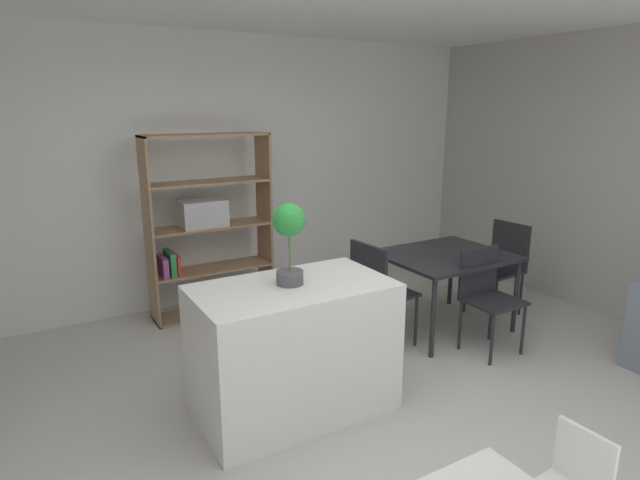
{
  "coord_description": "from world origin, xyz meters",
  "views": [
    {
      "loc": [
        -1.8,
        -2.54,
        2.06
      ],
      "look_at": [
        -0.05,
        0.45,
        1.17
      ],
      "focal_mm": 29.44,
      "sensor_mm": 36.0,
      "label": 1
    }
  ],
  "objects_px": {
    "dining_chair_near": "(486,290)",
    "dining_table": "(445,261)",
    "dining_chair_island_side": "(377,285)",
    "potted_plant_on_island": "(289,233)",
    "dining_chair_window_side": "(502,260)",
    "kitchen_island": "(293,348)",
    "open_bookshelf": "(205,225)"
  },
  "relations": [
    {
      "from": "kitchen_island",
      "to": "dining_chair_island_side",
      "type": "distance_m",
      "value": 1.2
    },
    {
      "from": "dining_chair_near",
      "to": "dining_chair_window_side",
      "type": "height_order",
      "value": "dining_chair_window_side"
    },
    {
      "from": "open_bookshelf",
      "to": "dining_chair_window_side",
      "type": "bearing_deg",
      "value": -29.75
    },
    {
      "from": "potted_plant_on_island",
      "to": "dining_chair_window_side",
      "type": "relative_size",
      "value": 0.59
    },
    {
      "from": "dining_chair_island_side",
      "to": "open_bookshelf",
      "type": "bearing_deg",
      "value": 29.87
    },
    {
      "from": "potted_plant_on_island",
      "to": "dining_table",
      "type": "bearing_deg",
      "value": 14.83
    },
    {
      "from": "dining_chair_near",
      "to": "dining_chair_window_side",
      "type": "distance_m",
      "value": 0.94
    },
    {
      "from": "kitchen_island",
      "to": "dining_chair_island_side",
      "type": "bearing_deg",
      "value": 25.46
    },
    {
      "from": "potted_plant_on_island",
      "to": "dining_chair_window_side",
      "type": "distance_m",
      "value": 2.8
    },
    {
      "from": "dining_table",
      "to": "open_bookshelf",
      "type": "bearing_deg",
      "value": 140.45
    },
    {
      "from": "open_bookshelf",
      "to": "dining_table",
      "type": "bearing_deg",
      "value": -39.55
    },
    {
      "from": "open_bookshelf",
      "to": "dining_chair_near",
      "type": "xyz_separation_m",
      "value": [
        1.8,
        -1.99,
        -0.38
      ]
    },
    {
      "from": "kitchen_island",
      "to": "dining_chair_window_side",
      "type": "height_order",
      "value": "dining_chair_window_side"
    },
    {
      "from": "kitchen_island",
      "to": "dining_chair_island_side",
      "type": "xyz_separation_m",
      "value": [
        1.08,
        0.51,
        0.11
      ]
    },
    {
      "from": "kitchen_island",
      "to": "dining_chair_island_side",
      "type": "height_order",
      "value": "dining_chair_island_side"
    },
    {
      "from": "kitchen_island",
      "to": "dining_chair_near",
      "type": "height_order",
      "value": "kitchen_island"
    },
    {
      "from": "dining_chair_near",
      "to": "dining_chair_window_side",
      "type": "xyz_separation_m",
      "value": [
        0.79,
        0.51,
        0.01
      ]
    },
    {
      "from": "dining_chair_island_side",
      "to": "dining_table",
      "type": "bearing_deg",
      "value": -93.75
    },
    {
      "from": "open_bookshelf",
      "to": "dining_table",
      "type": "distance_m",
      "value": 2.35
    },
    {
      "from": "kitchen_island",
      "to": "open_bookshelf",
      "type": "relative_size",
      "value": 0.73
    },
    {
      "from": "dining_table",
      "to": "dining_chair_island_side",
      "type": "relative_size",
      "value": 1.2
    },
    {
      "from": "kitchen_island",
      "to": "open_bookshelf",
      "type": "distance_m",
      "value": 2.06
    },
    {
      "from": "potted_plant_on_island",
      "to": "open_bookshelf",
      "type": "bearing_deg",
      "value": 87.89
    },
    {
      "from": "dining_chair_island_side",
      "to": "dining_chair_near",
      "type": "relative_size",
      "value": 1.06
    },
    {
      "from": "kitchen_island",
      "to": "dining_chair_near",
      "type": "distance_m",
      "value": 1.87
    },
    {
      "from": "dining_table",
      "to": "dining_chair_near",
      "type": "bearing_deg",
      "value": -90.16
    },
    {
      "from": "dining_chair_island_side",
      "to": "dining_chair_window_side",
      "type": "height_order",
      "value": "dining_chair_island_side"
    },
    {
      "from": "dining_chair_near",
      "to": "dining_table",
      "type": "bearing_deg",
      "value": 88.93
    },
    {
      "from": "potted_plant_on_island",
      "to": "dining_chair_island_side",
      "type": "distance_m",
      "value": 1.38
    },
    {
      "from": "kitchen_island",
      "to": "dining_table",
      "type": "xyz_separation_m",
      "value": [
        1.87,
        0.52,
        0.21
      ]
    },
    {
      "from": "potted_plant_on_island",
      "to": "open_bookshelf",
      "type": "distance_m",
      "value": 2.01
    },
    {
      "from": "potted_plant_on_island",
      "to": "dining_table",
      "type": "distance_m",
      "value": 2.02
    }
  ]
}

